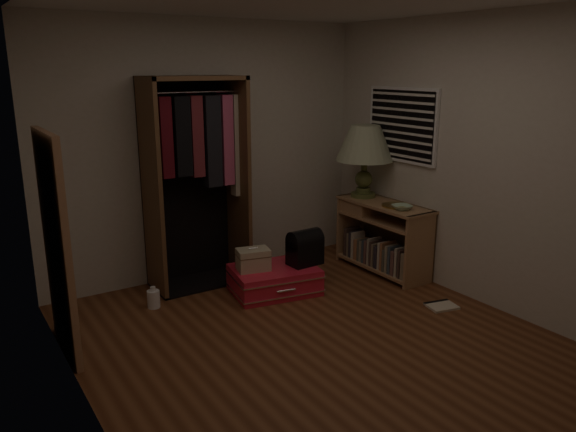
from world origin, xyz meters
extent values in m
plane|color=brown|center=(0.00, 0.00, 0.00)|extent=(4.00, 4.00, 0.00)
cube|color=beige|center=(0.00, 2.00, 1.30)|extent=(3.50, 0.02, 2.60)
cube|color=beige|center=(1.75, 0.00, 1.30)|extent=(0.02, 4.00, 2.60)
cube|color=beige|center=(-1.75, 0.00, 1.30)|extent=(0.02, 4.00, 2.60)
cube|color=white|center=(1.73, 1.00, 1.55)|extent=(0.03, 0.96, 0.76)
cube|color=black|center=(1.73, 1.00, 1.55)|extent=(0.03, 0.90, 0.70)
cube|color=white|center=(1.71, 1.00, 1.24)|extent=(0.01, 0.88, 0.02)
cube|color=white|center=(1.71, 1.00, 1.32)|extent=(0.01, 0.88, 0.02)
cube|color=white|center=(1.71, 1.00, 1.39)|extent=(0.01, 0.88, 0.02)
cube|color=white|center=(1.71, 1.00, 1.47)|extent=(0.01, 0.88, 0.02)
cube|color=white|center=(1.71, 1.00, 1.55)|extent=(0.01, 0.88, 0.02)
cube|color=white|center=(1.71, 1.00, 1.63)|extent=(0.01, 0.88, 0.02)
cube|color=white|center=(1.71, 1.00, 1.71)|extent=(0.01, 0.88, 0.02)
cube|color=white|center=(1.71, 1.00, 1.78)|extent=(0.01, 0.88, 0.02)
cube|color=white|center=(1.71, 1.00, 1.86)|extent=(0.01, 0.88, 0.02)
cube|color=#A3754F|center=(1.54, 0.46, 0.38)|extent=(0.40, 0.03, 0.75)
cube|color=#A3754F|center=(1.54, 1.54, 0.38)|extent=(0.40, 0.03, 0.75)
cube|color=#A3754F|center=(1.54, 1.00, 0.06)|extent=(0.40, 1.04, 0.03)
cube|color=#A3754F|center=(1.54, 1.00, 0.57)|extent=(0.40, 1.04, 0.03)
cube|color=#A3754F|center=(1.54, 1.00, 0.73)|extent=(0.42, 1.12, 0.03)
cube|color=brown|center=(1.73, 1.00, 0.38)|extent=(0.02, 1.10, 0.75)
cube|color=#A3754F|center=(1.53, 1.33, 0.65)|extent=(0.36, 0.38, 0.13)
cube|color=gray|center=(1.47, 0.53, 0.21)|extent=(0.20, 0.05, 0.27)
cube|color=#4C3833|center=(1.46, 0.58, 0.22)|extent=(0.18, 0.03, 0.30)
cube|color=#B7AD99|center=(1.47, 0.63, 0.23)|extent=(0.20, 0.03, 0.30)
cube|color=brown|center=(1.46, 0.68, 0.21)|extent=(0.18, 0.05, 0.26)
cube|color=#3F4C59|center=(1.46, 0.73, 0.22)|extent=(0.18, 0.03, 0.29)
cube|color=gray|center=(1.46, 0.77, 0.22)|extent=(0.17, 0.04, 0.29)
cube|color=#59594C|center=(1.46, 0.81, 0.19)|extent=(0.19, 0.03, 0.24)
cube|color=#B2724C|center=(1.47, 0.85, 0.23)|extent=(0.21, 0.03, 0.30)
cube|color=beige|center=(1.45, 0.88, 0.22)|extent=(0.16, 0.03, 0.29)
cube|color=#332D38|center=(1.47, 0.93, 0.19)|extent=(0.19, 0.04, 0.24)
cube|color=gray|center=(1.47, 0.98, 0.20)|extent=(0.20, 0.03, 0.25)
cube|color=#4C3833|center=(1.47, 1.01, 0.21)|extent=(0.20, 0.03, 0.27)
cube|color=#B7AD99|center=(1.46, 1.05, 0.22)|extent=(0.19, 0.03, 0.29)
cube|color=brown|center=(1.48, 1.10, 0.21)|extent=(0.21, 0.03, 0.26)
cube|color=#3F4C59|center=(1.45, 1.13, 0.20)|extent=(0.16, 0.03, 0.25)
cube|color=gray|center=(1.45, 1.18, 0.19)|extent=(0.16, 0.03, 0.23)
cube|color=#59594C|center=(1.45, 1.21, 0.20)|extent=(0.16, 0.03, 0.24)
cube|color=#B2724C|center=(1.47, 1.26, 0.19)|extent=(0.19, 0.05, 0.23)
cube|color=beige|center=(1.46, 1.31, 0.22)|extent=(0.17, 0.04, 0.29)
cube|color=#332D38|center=(1.47, 1.35, 0.22)|extent=(0.19, 0.03, 0.29)
cube|color=gray|center=(1.45, 1.39, 0.21)|extent=(0.17, 0.03, 0.26)
cube|color=#4C3833|center=(1.48, 1.44, 0.23)|extent=(0.21, 0.04, 0.31)
cube|color=brown|center=(-0.70, 1.74, 1.02)|extent=(0.04, 0.50, 2.05)
cube|color=brown|center=(0.20, 1.74, 1.02)|extent=(0.04, 0.50, 2.05)
cube|color=brown|center=(-0.25, 1.74, 2.03)|extent=(0.95, 0.50, 0.04)
cube|color=black|center=(-0.25, 1.98, 1.02)|extent=(0.95, 0.02, 2.05)
cube|color=black|center=(-0.25, 1.74, 0.01)|extent=(0.95, 0.50, 0.02)
cylinder|color=white|center=(-0.25, 1.74, 1.90)|extent=(0.87, 0.02, 0.02)
cube|color=#590F19|center=(-0.55, 1.72, 1.50)|extent=(0.11, 0.11, 0.75)
cube|color=black|center=(-0.40, 1.72, 1.50)|extent=(0.15, 0.16, 0.74)
cube|color=maroon|center=(-0.24, 1.72, 1.49)|extent=(0.12, 0.11, 0.77)
cube|color=black|center=(-0.09, 1.72, 1.43)|extent=(0.15, 0.16, 0.88)
cube|color=#BF4C72|center=(0.06, 1.72, 1.43)|extent=(0.11, 0.16, 0.87)
cube|color=beige|center=(0.21, 1.72, 1.37)|extent=(0.14, 0.12, 1.00)
cube|color=#A97552|center=(-1.71, 1.00, 0.85)|extent=(0.05, 0.80, 1.70)
cube|color=white|center=(-1.68, 1.00, 0.85)|extent=(0.01, 0.68, 1.58)
cube|color=red|center=(0.25, 1.12, 0.13)|extent=(0.89, 0.71, 0.25)
cube|color=white|center=(0.25, 1.12, 0.06)|extent=(0.92, 0.73, 0.01)
cube|color=white|center=(0.25, 1.12, 0.19)|extent=(0.92, 0.73, 0.01)
cylinder|color=white|center=(0.20, 0.83, 0.13)|extent=(0.18, 0.06, 0.02)
cube|color=#B6AB8B|center=(0.05, 1.18, 0.36)|extent=(0.34, 0.27, 0.21)
cube|color=brown|center=(0.05, 1.18, 0.40)|extent=(0.35, 0.28, 0.01)
cylinder|color=white|center=(0.05, 1.18, 0.47)|extent=(0.09, 0.03, 0.01)
cube|color=black|center=(0.56, 1.04, 0.38)|extent=(0.33, 0.22, 0.25)
cylinder|color=black|center=(0.56, 1.04, 0.50)|extent=(0.33, 0.22, 0.21)
cylinder|color=#4C572A|center=(1.54, 1.35, 0.77)|extent=(0.33, 0.33, 0.04)
cylinder|color=#4C572A|center=(1.54, 1.35, 0.82)|extent=(0.19, 0.19, 0.06)
sphere|color=#4C572A|center=(1.54, 1.35, 0.94)|extent=(0.23, 0.23, 0.19)
cylinder|color=#4C572A|center=(1.54, 1.35, 1.09)|extent=(0.08, 0.08, 0.11)
cone|color=beige|center=(1.54, 1.35, 1.34)|extent=(0.77, 0.77, 0.38)
cone|color=beige|center=(1.54, 1.35, 1.34)|extent=(0.69, 0.69, 0.36)
cylinder|color=olive|center=(1.54, 0.83, 0.76)|extent=(0.30, 0.30, 0.02)
imported|color=#ADD0AF|center=(1.49, 0.69, 0.77)|extent=(0.22, 0.22, 0.05)
cylinder|color=white|center=(-0.86, 1.41, 0.08)|extent=(0.14, 0.14, 0.16)
cylinder|color=white|center=(-0.86, 1.41, 0.18)|extent=(0.06, 0.06, 0.04)
cube|color=beige|center=(1.35, -0.02, 0.01)|extent=(0.30, 0.26, 0.02)
cube|color=black|center=(1.37, 0.06, 0.01)|extent=(0.26, 0.09, 0.02)
camera|label=1|loc=(-2.41, -3.24, 2.14)|focal=35.00mm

